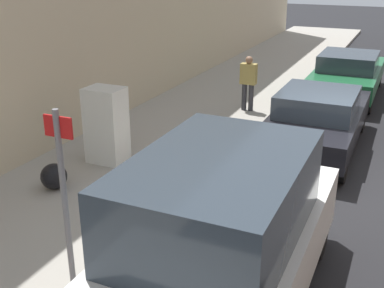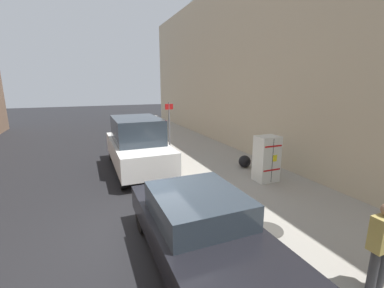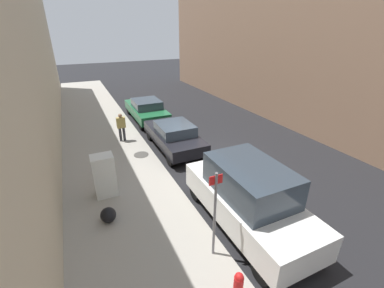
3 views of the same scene
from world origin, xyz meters
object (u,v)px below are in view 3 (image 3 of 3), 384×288
Objects in this scene: discarded_refrigerator at (104,176)px; parked_sedan_dark at (174,135)px; parked_van_white at (248,196)px; street_sign_post at (215,211)px; pedestrian_walking_far at (121,126)px; fire_hydrant at (238,285)px; trash_bag at (108,215)px; parked_sedan_green at (146,109)px.

discarded_refrigerator reaches higher than parked_sedan_dark.
parked_sedan_dark is (-0.00, 6.20, -0.31)m from parked_van_white.
street_sign_post reaches higher than parked_sedan_dark.
parked_van_white reaches higher than pedestrian_walking_far.
trash_bag is (-2.26, 3.83, -0.13)m from fire_hydrant.
parked_van_white reaches higher than trash_bag.
parked_sedan_dark reaches higher than fire_hydrant.
parked_sedan_green is (1.70, 13.27, 0.22)m from fire_hydrant.
street_sign_post is at bearing -102.94° from parked_sedan_dark.
street_sign_post reaches higher than parked_van_white.
fire_hydrant is 13.38m from parked_sedan_green.
trash_bag is 5.92m from parked_sedan_dark.
parked_van_white reaches higher than discarded_refrigerator.
parked_van_white is 6.21m from parked_sedan_dark.
trash_bag is 0.10× the size of parked_sedan_green.
parked_sedan_dark is at bearing 78.35° from fire_hydrant.
parked_sedan_green reaches higher than trash_bag.
discarded_refrigerator reaches higher than parked_sedan_green.
street_sign_post is at bearing 152.89° from pedestrian_walking_far.
trash_bag is (-2.37, 2.50, -1.17)m from street_sign_post.
street_sign_post is 0.52× the size of parked_van_white.
parked_sedan_green is at bearing 82.72° from fire_hydrant.
pedestrian_walking_far reaches higher than trash_bag.
fire_hydrant reaches higher than trash_bag.
parked_sedan_green is (3.78, 7.92, -0.19)m from discarded_refrigerator.
fire_hydrant is (-0.11, -1.33, -1.04)m from street_sign_post.
discarded_refrigerator is at bearing 118.61° from street_sign_post.
pedestrian_walking_far is (1.69, 6.23, 0.62)m from trash_bag.
parked_sedan_dark is 0.96× the size of parked_sedan_green.
street_sign_post is 1.80m from parked_van_white.
fire_hydrant is at bearing -59.49° from trash_bag.
fire_hydrant is 8.40m from parked_sedan_dark.
discarded_refrigerator is at bearing -142.87° from parked_sedan_dark.
parked_van_white is at bearing -90.00° from parked_sedan_green.
street_sign_post reaches higher than discarded_refrigerator.
trash_bag is 6.48m from pedestrian_walking_far.
street_sign_post is at bearing -97.55° from parked_sedan_green.
discarded_refrigerator is 4.75m from parked_sedan_dark.
parked_van_white is at bearing -24.58° from trash_bag.
parked_sedan_green is at bearing 82.45° from street_sign_post.
parked_sedan_dark is 5.05m from parked_sedan_green.
trash_bag is 0.11× the size of parked_sedan_dark.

